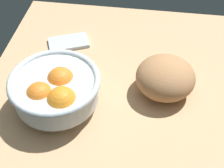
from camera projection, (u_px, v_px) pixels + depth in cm
name	position (u px, v px, depth cm)	size (l,w,h in cm)	color
ground_plane	(126.00, 79.00, 88.93)	(74.82, 66.37, 3.00)	tan
fruit_bowl	(56.00, 89.00, 75.58)	(22.00, 22.00, 10.85)	silver
bread_loaf	(165.00, 77.00, 80.46)	(15.11, 14.73, 9.68)	#B58052
napkin_folded	(68.00, 43.00, 96.92)	(11.87, 6.70, 1.09)	#B2C0CA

